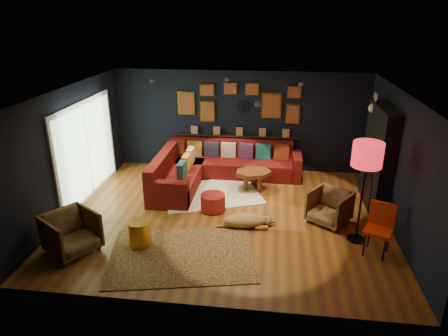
# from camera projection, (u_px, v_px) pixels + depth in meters

# --- Properties ---
(floor) EXTENTS (6.50, 6.50, 0.00)m
(floor) POSITION_uv_depth(u_px,v_px,m) (227.00, 216.00, 8.34)
(floor) COLOR #90561C
(floor) RESTS_ON ground
(room_walls) EXTENTS (6.50, 6.50, 6.50)m
(room_walls) POSITION_uv_depth(u_px,v_px,m) (227.00, 143.00, 7.75)
(room_walls) COLOR black
(room_walls) RESTS_ON ground
(sectional) EXTENTS (3.41, 2.69, 0.86)m
(sectional) POSITION_uv_depth(u_px,v_px,m) (211.00, 168.00, 9.96)
(sectional) COLOR maroon
(sectional) RESTS_ON ground
(ledge) EXTENTS (3.20, 0.12, 0.04)m
(ledge) POSITION_uv_depth(u_px,v_px,m) (239.00, 136.00, 10.47)
(ledge) COLOR black
(ledge) RESTS_ON room_walls
(gallery_wall) EXTENTS (3.15, 0.04, 1.02)m
(gallery_wall) POSITION_uv_depth(u_px,v_px,m) (240.00, 102.00, 10.18)
(gallery_wall) COLOR gold
(gallery_wall) RESTS_ON room_walls
(sunburst_mirror) EXTENTS (0.47, 0.16, 0.47)m
(sunburst_mirror) POSITION_uv_depth(u_px,v_px,m) (244.00, 107.00, 10.21)
(sunburst_mirror) COLOR silver
(sunburst_mirror) RESTS_ON room_walls
(fireplace) EXTENTS (0.31, 1.60, 2.20)m
(fireplace) POSITION_uv_depth(u_px,v_px,m) (377.00, 162.00, 8.43)
(fireplace) COLOR black
(fireplace) RESTS_ON ground
(deer_head) EXTENTS (0.50, 0.28, 0.45)m
(deer_head) POSITION_uv_depth(u_px,v_px,m) (381.00, 108.00, 8.50)
(deer_head) COLOR white
(deer_head) RESTS_ON fireplace
(sliding_door) EXTENTS (0.06, 2.80, 2.20)m
(sliding_door) POSITION_uv_depth(u_px,v_px,m) (87.00, 150.00, 8.86)
(sliding_door) COLOR white
(sliding_door) RESTS_ON ground
(ceiling_spots) EXTENTS (3.30, 2.50, 0.06)m
(ceiling_spots) POSITION_uv_depth(u_px,v_px,m) (232.00, 86.00, 8.13)
(ceiling_spots) COLOR black
(ceiling_spots) RESTS_ON room_walls
(shag_rug) EXTENTS (2.58, 2.24, 0.03)m
(shag_rug) POSITION_uv_depth(u_px,v_px,m) (211.00, 194.00, 9.29)
(shag_rug) COLOR white
(shag_rug) RESTS_ON ground
(leopard_rug) EXTENTS (2.79, 2.24, 0.01)m
(leopard_rug) POSITION_uv_depth(u_px,v_px,m) (182.00, 255.00, 7.00)
(leopard_rug) COLOR tan
(leopard_rug) RESTS_ON ground
(coffee_table) EXTENTS (1.02, 0.86, 0.44)m
(coffee_table) POSITION_uv_depth(u_px,v_px,m) (253.00, 175.00, 9.43)
(coffee_table) COLOR brown
(coffee_table) RESTS_ON shag_rug
(pouf) EXTENTS (0.52, 0.52, 0.34)m
(pouf) POSITION_uv_depth(u_px,v_px,m) (213.00, 202.00, 8.49)
(pouf) COLOR maroon
(pouf) RESTS_ON shag_rug
(armchair_left) EXTENTS (1.06, 1.07, 0.82)m
(armchair_left) POSITION_uv_depth(u_px,v_px,m) (71.00, 231.00, 6.97)
(armchair_left) COLOR #A37A3B
(armchair_left) RESTS_ON ground
(armchair_right) EXTENTS (0.98, 0.97, 0.75)m
(armchair_right) POSITION_uv_depth(u_px,v_px,m) (329.00, 206.00, 7.95)
(armchair_right) COLOR #A37A3B
(armchair_right) RESTS_ON ground
(gold_stool) EXTENTS (0.39, 0.39, 0.48)m
(gold_stool) POSITION_uv_depth(u_px,v_px,m) (139.00, 234.00, 7.21)
(gold_stool) COLOR gold
(gold_stool) RESTS_ON ground
(orange_chair) EXTENTS (0.58, 0.58, 0.93)m
(orange_chair) POSITION_uv_depth(u_px,v_px,m) (380.00, 224.00, 6.90)
(orange_chair) COLOR black
(orange_chair) RESTS_ON ground
(floor_lamp) EXTENTS (0.53, 0.53, 1.92)m
(floor_lamp) POSITION_uv_depth(u_px,v_px,m) (367.00, 158.00, 6.87)
(floor_lamp) COLOR black
(floor_lamp) RESTS_ON ground
(dog) EXTENTS (1.25, 0.74, 0.37)m
(dog) POSITION_uv_depth(u_px,v_px,m) (245.00, 218.00, 7.84)
(dog) COLOR #B89047
(dog) RESTS_ON leopard_rug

